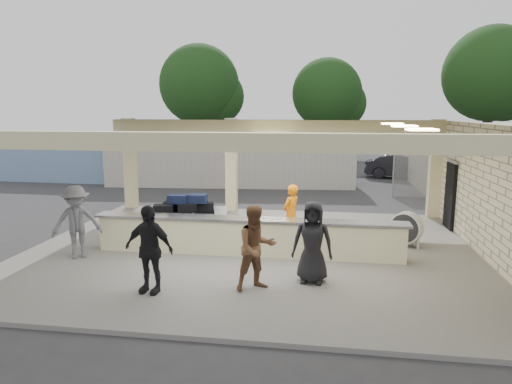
% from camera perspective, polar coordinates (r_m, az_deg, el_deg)
% --- Properties ---
extents(ground, '(120.00, 120.00, 0.00)m').
position_cam_1_polar(ground, '(12.62, -0.67, -7.54)').
color(ground, '#2D2D30').
rests_on(ground, ground).
extents(pavilion, '(12.01, 10.00, 3.55)m').
position_cam_1_polar(pavilion, '(12.89, 0.73, -0.97)').
color(pavilion, slate).
rests_on(pavilion, ground).
extents(baggage_counter, '(8.20, 0.58, 0.98)m').
position_cam_1_polar(baggage_counter, '(11.98, -1.06, -5.58)').
color(baggage_counter, beige).
rests_on(baggage_counter, pavilion).
extents(luggage_cart, '(2.47, 1.69, 1.35)m').
position_cam_1_polar(luggage_cart, '(13.35, -9.05, -2.99)').
color(luggage_cart, silver).
rests_on(luggage_cart, pavilion).
extents(drum_fan, '(0.91, 0.72, 0.98)m').
position_cam_1_polar(drum_fan, '(13.34, 18.29, -4.29)').
color(drum_fan, silver).
rests_on(drum_fan, pavilion).
extents(baggage_handler, '(0.62, 0.71, 1.70)m').
position_cam_1_polar(baggage_handler, '(12.91, 4.39, -2.79)').
color(baggage_handler, orange).
rests_on(baggage_handler, pavilion).
extents(passenger_a, '(0.95, 0.79, 1.81)m').
position_cam_1_polar(passenger_a, '(9.61, 0.04, -6.98)').
color(passenger_a, brown).
rests_on(passenger_a, pavilion).
extents(passenger_b, '(1.13, 0.56, 1.85)m').
position_cam_1_polar(passenger_b, '(9.71, -13.25, -6.96)').
color(passenger_b, black).
rests_on(passenger_b, pavilion).
extents(passenger_c, '(1.26, 1.01, 1.88)m').
position_cam_1_polar(passenger_c, '(12.50, -21.51, -3.49)').
color(passenger_c, '#55555A').
rests_on(passenger_c, pavilion).
extents(passenger_d, '(0.91, 0.43, 1.81)m').
position_cam_1_polar(passenger_d, '(10.08, 7.07, -6.23)').
color(passenger_d, black).
rests_on(passenger_d, pavilion).
extents(car_white_a, '(5.35, 2.58, 1.52)m').
position_cam_1_polar(car_white_a, '(25.80, 24.90, 2.37)').
color(car_white_a, white).
rests_on(car_white_a, ground).
extents(car_dark, '(4.25, 2.12, 1.35)m').
position_cam_1_polar(car_dark, '(27.36, 17.82, 3.05)').
color(car_dark, black).
rests_on(car_dark, ground).
extents(container_white, '(12.72, 3.52, 2.72)m').
position_cam_1_polar(container_white, '(23.71, -3.19, 4.16)').
color(container_white, beige).
rests_on(container_white, ground).
extents(container_blue, '(9.68, 2.57, 2.50)m').
position_cam_1_polar(container_blue, '(27.44, -22.41, 4.00)').
color(container_blue, '#708BB4').
rests_on(container_blue, ground).
extents(tree_left, '(6.60, 6.30, 9.00)m').
position_cam_1_polar(tree_left, '(37.33, -6.53, 12.80)').
color(tree_left, '#382619').
rests_on(tree_left, ground).
extents(tree_mid, '(6.00, 5.60, 8.00)m').
position_cam_1_polar(tree_mid, '(38.04, 9.34, 11.73)').
color(tree_mid, '#382619').
rests_on(tree_mid, ground).
extents(tree_right, '(7.20, 7.00, 10.00)m').
position_cam_1_polar(tree_right, '(39.11, 27.73, 12.52)').
color(tree_right, '#382619').
rests_on(tree_right, ground).
extents(adjacent_building, '(6.00, 8.00, 3.20)m').
position_cam_1_polar(adjacent_building, '(23.25, 27.57, 3.49)').
color(adjacent_building, beige).
rests_on(adjacent_building, ground).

